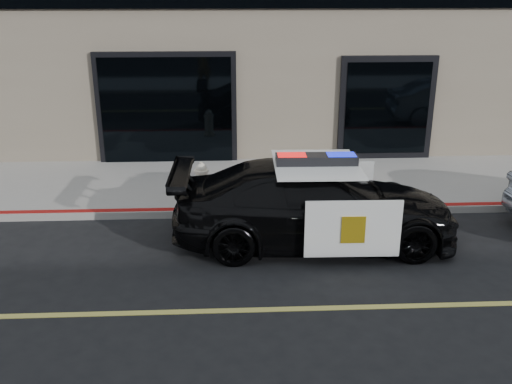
{
  "coord_description": "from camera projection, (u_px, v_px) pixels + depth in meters",
  "views": [
    {
      "loc": [
        0.53,
        -7.08,
        4.42
      ],
      "look_at": [
        0.98,
        2.2,
        1.0
      ],
      "focal_mm": 40.0,
      "sensor_mm": 36.0,
      "label": 1
    }
  ],
  "objects": [
    {
      "name": "fire_hydrant",
      "position": [
        202.0,
        181.0,
        11.92
      ],
      "size": [
        0.35,
        0.49,
        0.77
      ],
      "color": "beige",
      "rests_on": "sidewalk_n"
    },
    {
      "name": "ground",
      "position": [
        195.0,
        312.0,
        8.14
      ],
      "size": [
        120.0,
        120.0,
        0.0
      ],
      "primitive_type": "plane",
      "color": "black",
      "rests_on": "ground"
    },
    {
      "name": "police_car",
      "position": [
        315.0,
        204.0,
        10.09
      ],
      "size": [
        2.41,
        5.11,
        1.65
      ],
      "color": "black",
      "rests_on": "ground"
    },
    {
      "name": "sidewalk_n",
      "position": [
        207.0,
        185.0,
        13.03
      ],
      "size": [
        60.0,
        3.5,
        0.15
      ],
      "primitive_type": "cube",
      "color": "gray",
      "rests_on": "ground"
    }
  ]
}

